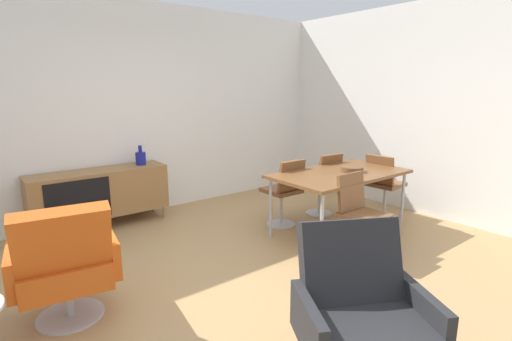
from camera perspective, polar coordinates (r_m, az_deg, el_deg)
The scene contains 13 objects.
ground_plane at distance 3.47m, azimuth -2.19°, elevation -17.16°, with size 8.32×8.32×0.00m, color tan.
wall_back at distance 5.36m, azimuth -19.07°, elevation 8.39°, with size 6.80×0.12×2.80m, color white.
wall_right at distance 5.54m, azimuth 25.82°, elevation 7.96°, with size 0.12×5.60×2.80m, color white.
sideboard at distance 5.08m, azimuth -22.23°, elevation -3.04°, with size 1.60×0.45×0.72m.
vase_cobalt at distance 5.17m, azimuth -16.81°, elevation 1.80°, with size 0.13×0.13×0.25m.
dining_table at distance 4.54m, azimuth 12.38°, elevation -0.78°, with size 1.60×0.90×0.74m.
wooden_bowl_on_table at distance 4.59m, azimuth 14.09°, elevation 0.20°, with size 0.26×0.26×0.06m, color brown.
dining_chair_back_left at distance 4.72m, azimuth 4.29°, elevation -2.88°, with size 0.40×0.43×0.86m.
dining_chair_back_right at distance 5.20m, azimuth 9.97°, elevation -1.60°, with size 0.43×0.45×0.86m.
dining_chair_far_end at distance 5.29m, azimuth 18.47°, elevation -1.82°, with size 0.45×0.43×0.86m.
dining_chair_front_left at distance 4.01m, azimuth 15.19°, elevation -6.09°, with size 0.40×0.42×0.86m.
lounge_chair_red at distance 3.15m, azimuth -26.58°, elevation -12.23°, with size 0.79×0.74×0.95m.
armchair_black_shell at distance 2.37m, azimuth 15.31°, elevation -19.62°, with size 0.88×0.86×0.95m.
Camera 1 is at (-1.76, -2.45, 1.71)m, focal length 26.84 mm.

